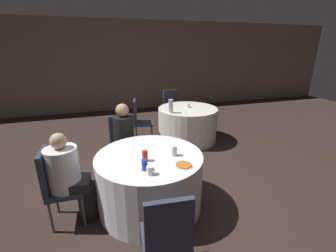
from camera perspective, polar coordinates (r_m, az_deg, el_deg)
ground_plane at (r=3.21m, az=-1.20°, el=-18.74°), size 16.00×16.00×0.00m
wall_back at (r=7.55m, az=-12.19°, el=14.52°), size 16.00×0.06×2.80m
table_near at (r=2.96m, az=-4.63°, el=-13.67°), size 1.32×1.32×0.73m
table_far at (r=5.01m, az=4.94°, el=0.49°), size 1.29×1.29×0.73m
chair_near_south at (r=2.02m, az=-0.24°, el=-25.80°), size 0.43×0.44×0.94m
chair_near_west at (r=2.90m, az=-26.64°, el=-12.43°), size 0.41×0.41×0.94m
chair_near_north at (r=3.79m, az=-11.48°, el=-3.26°), size 0.47×0.48×0.94m
chair_far_north at (r=5.91m, az=0.80°, el=5.32°), size 0.42×0.42×0.94m
chair_far_west at (r=4.88m, az=-7.38°, el=2.13°), size 0.47×0.47×0.94m
person_white_shirt at (r=2.86m, az=-23.43°, el=-11.87°), size 0.52×0.35×1.12m
person_black_shirt at (r=3.62m, az=-10.71°, el=-3.61°), size 0.37×0.50×1.17m
pizza_plate_near at (r=2.54m, az=3.97°, el=-9.89°), size 0.21×0.21×0.02m
soda_can_red at (r=2.63m, az=-5.86°, el=-7.56°), size 0.07×0.07×0.12m
soda_can_silver at (r=2.73m, az=1.59°, el=-6.33°), size 0.07×0.07×0.12m
soda_can_blue at (r=2.44m, az=-5.95°, el=-9.78°), size 0.07×0.07×0.12m
cup_near at (r=2.37m, az=-4.58°, el=-11.17°), size 0.07×0.07×0.09m
bottle_far at (r=4.49m, az=0.72°, el=5.03°), size 0.09×0.09×0.27m
cup_far at (r=4.95m, az=5.17°, el=5.21°), size 0.07×0.07×0.09m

